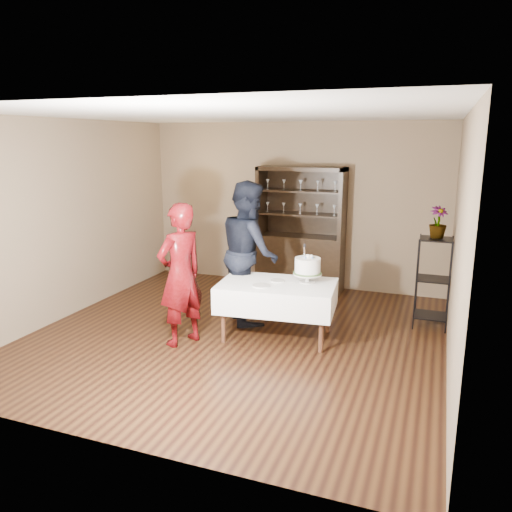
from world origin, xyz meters
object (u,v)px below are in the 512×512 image
(cake_table, at_px, (277,296))
(cake, at_px, (308,267))
(man, at_px, (249,252))
(potted_plant, at_px, (438,222))
(china_hutch, at_px, (300,249))
(plant_etagere, at_px, (433,279))
(woman, at_px, (181,275))

(cake_table, relative_size, cake, 3.07)
(man, relative_size, potted_plant, 4.69)
(china_hutch, bearing_deg, cake, -72.14)
(plant_etagere, bearing_deg, man, -165.74)
(cake_table, distance_m, potted_plant, 2.27)
(plant_etagere, distance_m, cake_table, 2.08)
(plant_etagere, bearing_deg, woman, -149.67)
(man, xyz_separation_m, cake, (0.89, -0.31, -0.05))
(cake, bearing_deg, plant_etagere, 31.86)
(cake, relative_size, potted_plant, 1.20)
(potted_plant, bearing_deg, man, -164.81)
(cake_table, distance_m, woman, 1.21)
(woman, relative_size, man, 0.90)
(man, bearing_deg, cake_table, -164.45)
(plant_etagere, distance_m, woman, 3.25)
(plant_etagere, bearing_deg, cake_table, -149.15)
(man, bearing_deg, woman, 122.16)
(cake_table, height_order, cake, cake)
(potted_plant, bearing_deg, cake, -147.02)
(china_hutch, height_order, potted_plant, china_hutch)
(cake, bearing_deg, woman, -151.35)
(plant_etagere, xyz_separation_m, potted_plant, (0.00, 0.04, 0.74))
(china_hutch, height_order, cake, china_hutch)
(plant_etagere, xyz_separation_m, woman, (-2.80, -1.64, 0.21))
(cake_table, distance_m, man, 0.84)
(china_hutch, height_order, cake_table, china_hutch)
(woman, height_order, cake, woman)
(plant_etagere, xyz_separation_m, cake_table, (-1.79, -1.07, -0.12))
(plant_etagere, height_order, cake, plant_etagere)
(china_hutch, bearing_deg, potted_plant, -25.90)
(plant_etagere, relative_size, cake_table, 0.80)
(man, bearing_deg, china_hutch, -42.69)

